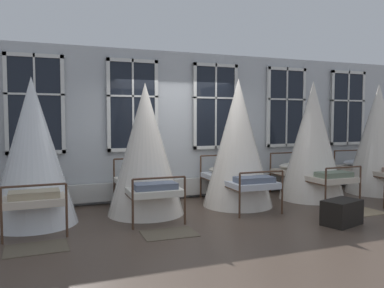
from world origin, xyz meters
The scene contains 12 objects.
ground centered at (0.00, 0.00, 0.00)m, with size 26.02×26.02×0.00m, color #4C3D33.
back_wall_with_windows centered at (0.00, 1.36, 1.56)m, with size 14.01×0.10×3.12m, color silver.
window_bank centered at (0.00, 1.24, 1.14)m, with size 10.24×0.10×2.84m.
cot_second centered at (-2.79, 0.19, 1.16)m, with size 1.37×1.90×2.39m.
cot_third centered at (-0.93, 0.23, 1.14)m, with size 1.37×1.90×2.35m.
cot_fourth centered at (0.94, 0.24, 1.21)m, with size 1.37×1.90×2.49m.
cot_fifth centered at (2.71, 0.23, 1.22)m, with size 1.37×1.90×2.51m.
cot_sixth centered at (4.55, 0.24, 1.22)m, with size 1.37×1.90×2.51m.
rug_second centered at (-2.76, -1.12, 0.01)m, with size 0.80×0.56×0.01m, color brown.
rug_third centered at (-0.92, -1.12, 0.01)m, with size 0.80×0.56×0.01m, color brown.
rug_fifth centered at (2.76, -1.12, 0.01)m, with size 0.80×0.56×0.01m, color #8E7A5B.
travel_trunk centered at (1.84, -1.65, 0.20)m, with size 0.64×0.40×0.40m, color black.
Camera 1 is at (-2.66, -6.57, 1.72)m, focal length 36.54 mm.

